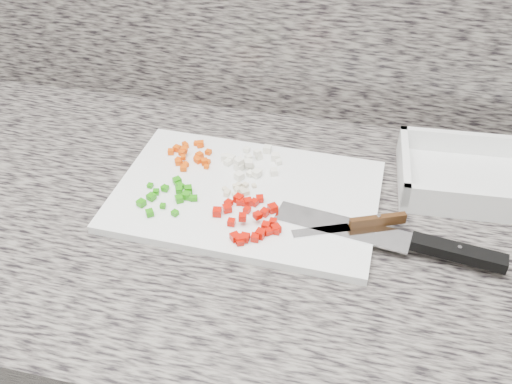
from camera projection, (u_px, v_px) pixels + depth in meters
The scene contains 11 objects.
cabinet at pixel (217, 382), 1.16m from camera, with size 3.92×0.62×0.86m, color white.
countertop at pixel (204, 217), 0.88m from camera, with size 3.96×0.64×0.04m, color slate.
cutting_board at pixel (246, 196), 0.87m from camera, with size 0.40×0.27×0.01m, color white.
carrot_pile at pixel (190, 155), 0.94m from camera, with size 0.08×0.08×0.02m.
onion_pile at pixel (251, 162), 0.92m from camera, with size 0.10×0.10×0.02m.
green_pepper_pile at pixel (171, 194), 0.86m from camera, with size 0.09×0.10×0.01m.
red_pepper_pile at pixel (250, 219), 0.81m from camera, with size 0.11×0.11×0.02m.
garlic_pile at pixel (238, 190), 0.87m from camera, with size 0.05×0.04×0.01m.
chef_knife at pixel (417, 243), 0.78m from camera, with size 0.32×0.08×0.02m.
paring_knife at pixel (363, 223), 0.81m from camera, with size 0.16×0.08×0.02m.
tray at pixel (475, 178), 0.89m from camera, with size 0.24×0.18×0.05m.
Camera 1 is at (0.23, 0.82, 1.46)m, focal length 40.00 mm.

